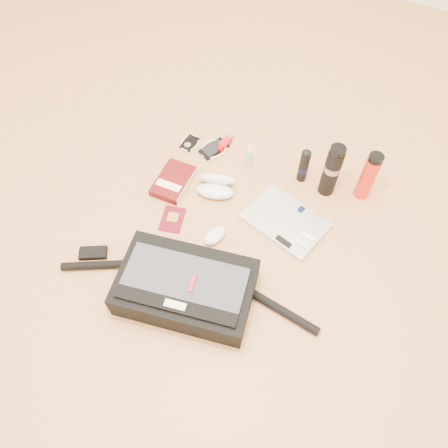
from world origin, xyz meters
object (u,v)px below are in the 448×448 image
object	(u,v)px
messenger_bag	(185,287)
thermos_black	(332,170)
book	(174,181)
thermos_red	(368,176)
laptop	(286,221)

from	to	relation	value
messenger_bag	thermos_black	size ratio (longest dim) A/B	3.73
messenger_bag	book	distance (m)	0.52
book	thermos_red	xyz separation A→B (m)	(0.73, 0.30, 0.10)
messenger_bag	book	bearing A→B (deg)	113.71
thermos_red	messenger_bag	bearing A→B (deg)	-121.37
book	messenger_bag	bearing A→B (deg)	-57.88
thermos_red	thermos_black	bearing A→B (deg)	-161.82
laptop	thermos_black	size ratio (longest dim) A/B	1.38
book	thermos_red	world-z (taller)	thermos_red
thermos_black	book	bearing A→B (deg)	-156.87
laptop	thermos_red	xyz separation A→B (m)	(0.23, 0.27, 0.11)
laptop	book	distance (m)	0.50
messenger_bag	laptop	world-z (taller)	messenger_bag
messenger_bag	laptop	distance (m)	0.50
thermos_black	thermos_red	world-z (taller)	thermos_black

